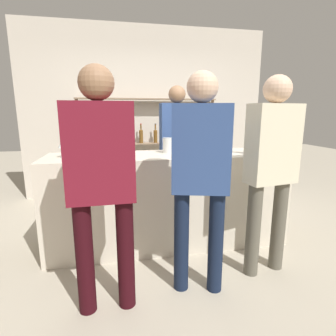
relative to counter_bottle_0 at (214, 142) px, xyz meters
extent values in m
plane|color=#B2A893|center=(-0.50, 0.01, -1.11)|extent=(16.00, 16.00, 0.00)
cube|color=beige|center=(-0.50, 0.01, -0.61)|extent=(2.47, 0.67, 0.98)
cube|color=beige|center=(-0.50, 1.95, 0.29)|extent=(4.07, 0.12, 2.80)
cylinder|color=#897056|center=(-1.62, 1.77, -0.29)|extent=(0.05, 0.05, 1.64)
cylinder|color=#897056|center=(0.62, 1.77, -0.29)|extent=(0.05, 0.05, 1.64)
cube|color=#897056|center=(-0.50, 1.77, 0.52)|extent=(2.29, 0.18, 0.02)
cube|color=#897056|center=(-0.50, 1.77, -0.20)|extent=(2.29, 0.18, 0.02)
cylinder|color=brown|center=(-1.35, 1.77, -0.08)|extent=(0.06, 0.06, 0.23)
cone|color=brown|center=(-1.35, 1.77, 0.05)|extent=(0.06, 0.06, 0.03)
cylinder|color=brown|center=(-1.35, 1.77, 0.11)|extent=(0.02, 0.02, 0.09)
cylinder|color=maroon|center=(-1.35, 1.77, 0.15)|extent=(0.03, 0.03, 0.01)
cylinder|color=#0F1956|center=(-1.11, 1.77, -0.08)|extent=(0.07, 0.07, 0.23)
cone|color=#0F1956|center=(-1.11, 1.77, 0.06)|extent=(0.07, 0.07, 0.03)
cylinder|color=#0F1956|center=(-1.11, 1.77, 0.11)|extent=(0.03, 0.03, 0.08)
cylinder|color=maroon|center=(-1.11, 1.77, 0.15)|extent=(0.03, 0.03, 0.01)
cylinder|color=#0F1956|center=(-0.86, 1.77, -0.08)|extent=(0.07, 0.07, 0.23)
cone|color=#0F1956|center=(-0.86, 1.77, 0.05)|extent=(0.07, 0.07, 0.03)
cylinder|color=#0F1956|center=(-0.86, 1.77, 0.11)|extent=(0.03, 0.03, 0.09)
cylinder|color=black|center=(-0.86, 1.77, 0.16)|extent=(0.03, 0.03, 0.01)
cylinder|color=brown|center=(-0.62, 1.77, -0.09)|extent=(0.07, 0.07, 0.20)
cone|color=brown|center=(-0.62, 1.77, 0.03)|extent=(0.07, 0.07, 0.03)
cylinder|color=brown|center=(-0.62, 1.77, 0.08)|extent=(0.03, 0.03, 0.07)
cylinder|color=maroon|center=(-0.62, 1.77, 0.12)|extent=(0.03, 0.03, 0.01)
cylinder|color=brown|center=(-0.38, 1.77, -0.09)|extent=(0.06, 0.06, 0.20)
cone|color=brown|center=(-0.38, 1.77, 0.02)|extent=(0.06, 0.06, 0.03)
cylinder|color=brown|center=(-0.38, 1.77, 0.07)|extent=(0.02, 0.02, 0.07)
cylinder|color=#232328|center=(-0.38, 1.77, 0.12)|extent=(0.03, 0.03, 0.01)
cylinder|color=black|center=(-0.13, 1.77, -0.08)|extent=(0.07, 0.07, 0.23)
cone|color=black|center=(-0.13, 1.77, 0.05)|extent=(0.07, 0.07, 0.03)
cylinder|color=black|center=(-0.13, 1.77, 0.11)|extent=(0.03, 0.03, 0.09)
cylinder|color=maroon|center=(-0.13, 1.77, 0.16)|extent=(0.03, 0.03, 0.01)
cylinder|color=#0F1956|center=(0.11, 1.77, -0.09)|extent=(0.07, 0.07, 0.21)
cone|color=#0F1956|center=(0.11, 1.77, 0.03)|extent=(0.07, 0.07, 0.03)
cylinder|color=#0F1956|center=(0.11, 1.77, 0.09)|extent=(0.03, 0.03, 0.08)
cylinder|color=gold|center=(0.11, 1.77, 0.14)|extent=(0.03, 0.03, 0.01)
cylinder|color=black|center=(0.35, 1.77, -0.09)|extent=(0.08, 0.08, 0.22)
cone|color=black|center=(0.35, 1.77, 0.04)|extent=(0.08, 0.08, 0.03)
cylinder|color=black|center=(0.35, 1.77, 0.10)|extent=(0.03, 0.03, 0.08)
cylinder|color=#232328|center=(0.35, 1.77, 0.14)|extent=(0.03, 0.03, 0.01)
cylinder|color=silver|center=(0.00, 0.00, -0.03)|extent=(0.08, 0.08, 0.19)
cone|color=silver|center=(0.00, 0.00, 0.08)|extent=(0.08, 0.08, 0.04)
cylinder|color=silver|center=(0.00, 0.00, 0.15)|extent=(0.03, 0.03, 0.09)
cylinder|color=black|center=(0.00, 0.00, 0.20)|extent=(0.03, 0.03, 0.01)
cylinder|color=brown|center=(-1.25, 0.15, -0.01)|extent=(0.08, 0.08, 0.22)
cone|color=brown|center=(-1.25, 0.15, 0.12)|extent=(0.08, 0.08, 0.04)
cylinder|color=brown|center=(-1.25, 0.15, 0.18)|extent=(0.03, 0.03, 0.10)
cylinder|color=#232328|center=(-1.25, 0.15, 0.24)|extent=(0.03, 0.03, 0.01)
cylinder|color=#0F1956|center=(0.34, -0.14, -0.02)|extent=(0.08, 0.08, 0.21)
cone|color=#0F1956|center=(0.34, -0.14, 0.10)|extent=(0.08, 0.08, 0.04)
cylinder|color=#0F1956|center=(0.34, -0.14, 0.16)|extent=(0.03, 0.03, 0.09)
cylinder|color=#232328|center=(0.34, -0.14, 0.21)|extent=(0.03, 0.03, 0.01)
cylinder|color=black|center=(-0.23, -0.17, -0.01)|extent=(0.08, 0.08, 0.21)
cone|color=black|center=(-0.23, -0.17, 0.11)|extent=(0.08, 0.08, 0.04)
cylinder|color=black|center=(-0.23, -0.17, 0.17)|extent=(0.03, 0.03, 0.07)
cylinder|color=gold|center=(-0.23, -0.17, 0.21)|extent=(0.03, 0.03, 0.01)
cylinder|color=silver|center=(-1.52, -0.01, -0.12)|extent=(0.06, 0.06, 0.00)
cylinder|color=silver|center=(-1.52, -0.01, -0.07)|extent=(0.01, 0.01, 0.09)
cone|color=silver|center=(-1.52, -0.01, 0.01)|extent=(0.09, 0.09, 0.08)
cylinder|color=silver|center=(-0.47, 0.11, -0.04)|extent=(0.13, 0.13, 0.16)
sphere|color=tan|center=(-0.49, 0.10, -0.05)|extent=(0.02, 0.02, 0.02)
sphere|color=tan|center=(-0.46, 0.14, -0.08)|extent=(0.02, 0.02, 0.02)
sphere|color=tan|center=(-0.48, 0.12, -0.09)|extent=(0.02, 0.02, 0.02)
sphere|color=tan|center=(-0.48, 0.09, -0.10)|extent=(0.02, 0.02, 0.02)
sphere|color=tan|center=(-0.43, 0.09, -0.08)|extent=(0.02, 0.02, 0.02)
sphere|color=tan|center=(-0.45, 0.12, -0.08)|extent=(0.02, 0.02, 0.02)
sphere|color=tan|center=(-0.46, 0.09, -0.09)|extent=(0.02, 0.02, 0.02)
sphere|color=tan|center=(-0.49, 0.11, -0.09)|extent=(0.02, 0.02, 0.02)
cylinder|color=#121C33|center=(-0.35, 0.92, -0.68)|extent=(0.13, 0.13, 0.86)
cylinder|color=#121C33|center=(-0.05, 0.93, -0.68)|extent=(0.13, 0.13, 0.86)
cube|color=navy|center=(-0.20, 0.92, 0.09)|extent=(0.46, 0.21, 0.68)
sphere|color=#936B4C|center=(-0.20, 0.92, 0.54)|extent=(0.23, 0.23, 0.23)
cylinder|color=#575347|center=(0.38, -0.66, -0.69)|extent=(0.12, 0.12, 0.82)
cylinder|color=#575347|center=(0.11, -0.71, -0.69)|extent=(0.12, 0.12, 0.82)
cube|color=beige|center=(0.25, -0.69, 0.04)|extent=(0.46, 0.26, 0.65)
sphere|color=#DBB293|center=(0.25, -0.69, 0.48)|extent=(0.22, 0.22, 0.22)
cylinder|color=black|center=(-0.98, -0.89, -0.69)|extent=(0.12, 0.12, 0.82)
cylinder|color=black|center=(-1.26, -0.90, -0.69)|extent=(0.12, 0.12, 0.82)
cube|color=maroon|center=(-1.12, -0.90, 0.04)|extent=(0.44, 0.20, 0.65)
sphere|color=#936B4C|center=(-1.12, -0.90, 0.48)|extent=(0.22, 0.22, 0.22)
cylinder|color=#121C33|center=(-0.28, -0.85, -0.70)|extent=(0.12, 0.12, 0.82)
cylinder|color=#121C33|center=(-0.54, -0.78, -0.70)|extent=(0.12, 0.12, 0.82)
cube|color=navy|center=(-0.41, -0.82, 0.04)|extent=(0.45, 0.29, 0.65)
sphere|color=#DBB293|center=(-0.41, -0.82, 0.47)|extent=(0.22, 0.22, 0.22)
camera|label=1|loc=(-1.01, -2.63, 0.30)|focal=28.00mm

